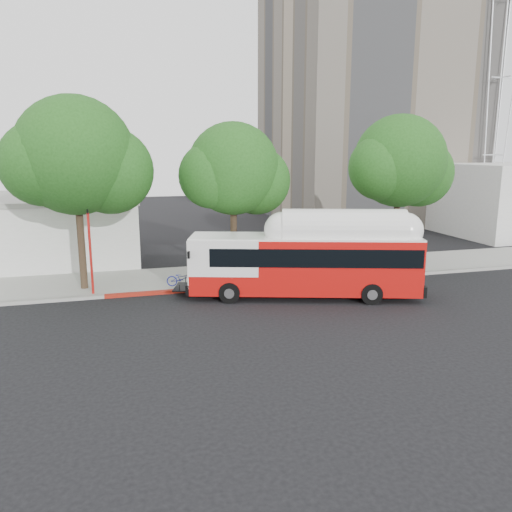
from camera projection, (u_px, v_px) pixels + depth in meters
The scene contains 11 objects.
ground at pixel (285, 308), 22.81m from camera, with size 120.00×120.00×0.00m, color black.
sidewalk at pixel (249, 274), 28.93m from camera, with size 60.00×5.00×0.15m, color gray.
curb_strip at pixel (261, 285), 26.48m from camera, with size 60.00×0.30×0.15m, color gray.
red_curb_segment at pixel (205, 289), 25.70m from camera, with size 10.00×0.32×0.16m, color maroon.
street_tree_left at pixel (86, 160), 24.49m from camera, with size 6.67×5.80×9.74m.
street_tree_mid at pixel (240, 172), 27.16m from camera, with size 5.75×5.00×8.62m.
street_tree_right at pixel (406, 165), 29.50m from camera, with size 6.21×5.40×9.18m.
apartment_tower at pixel (367, 44), 50.26m from camera, with size 18.00×18.00×37.00m.
low_commercial_bldg at pixel (8, 229), 31.96m from camera, with size 16.20×10.20×4.25m.
transit_bus at pixel (306, 265), 24.25m from camera, with size 11.91×5.52×3.50m.
signal_pole at pixel (90, 252), 24.22m from camera, with size 0.12×0.42×4.39m.
Camera 1 is at (-7.04, -20.71, 7.05)m, focal length 35.00 mm.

